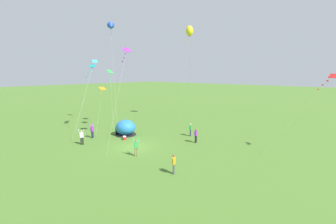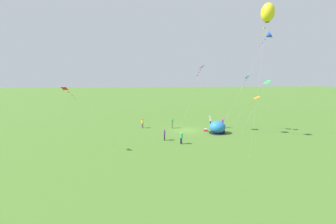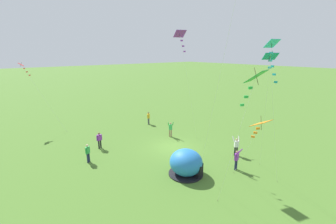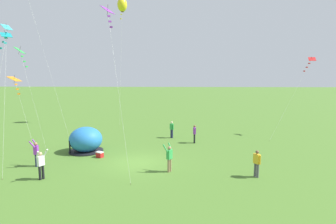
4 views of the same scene
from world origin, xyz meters
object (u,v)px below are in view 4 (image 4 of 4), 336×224
person_near_tent (172,129)px  kite_orange (15,82)px  person_arms_raised (169,157)px  person_strolling (257,162)px  person_with_toddler (36,152)px  kite_teal (5,40)px  kite_green (21,54)px  person_center_field (194,133)px  cooler_box (100,155)px  kite_cyan (6,33)px  person_watching_sky (41,164)px  kite_red (310,63)px  kite_yellow (122,5)px  popup_tent (86,140)px  kite_purple (108,15)px

person_near_tent → kite_orange: size_ratio=0.27×
person_arms_raised → person_strolling: bearing=-6.9°
person_with_toddler → kite_teal: size_ratio=0.20×
kite_orange → kite_green: 3.20m
person_center_field → person_arms_raised: bearing=-104.8°
cooler_box → kite_green: bearing=154.0°
person_with_toddler → kite_cyan: bearing=140.4°
person_arms_raised → kite_orange: (-13.25, 4.94, 4.83)m
person_watching_sky → kite_red: size_ratio=0.23×
kite_yellow → kite_green: bearing=-120.0°
kite_orange → kite_red: (27.44, 6.90, 1.86)m
kite_cyan → kite_green: size_ratio=1.15×
popup_tent → person_center_field: size_ratio=1.63×
person_near_tent → kite_green: size_ratio=0.19×
person_watching_sky → kite_cyan: bearing=134.2°
popup_tent → kite_yellow: bearing=89.2°
person_watching_sky → kite_green: bearing=125.2°
person_center_field → kite_green: (-15.83, -0.85, 7.36)m
kite_purple → kite_teal: kite_purple is taller
kite_orange → person_center_field: bearing=10.3°
person_near_tent → kite_yellow: (-6.80, 8.95, 14.59)m
kite_purple → kite_green: size_ratio=1.27×
person_arms_raised → person_center_field: 8.00m
person_watching_sky → kite_red: bearing=31.7°
person_strolling → person_center_field: 9.08m
person_arms_raised → kite_red: kite_red is taller
person_strolling → person_watching_sky: (-13.21, -1.02, 0.03)m
popup_tent → kite_cyan: bearing=-169.1°
person_strolling → kite_orange: size_ratio=0.27×
popup_tent → person_strolling: size_ratio=1.63×
popup_tent → person_with_toddler: (-2.15, -3.74, 0.00)m
kite_cyan → kite_green: (-1.18, 3.57, -1.20)m
popup_tent → person_watching_sky: popup_tent is taller
person_strolling → kite_purple: 14.32m
person_near_tent → person_strolling: same height
person_center_field → kite_teal: kite_teal is taller
kite_yellow → person_near_tent: bearing=-52.8°
kite_red → person_center_field: bearing=-161.3°
person_strolling → person_center_field: size_ratio=1.00×
person_with_toddler → person_near_tent: size_ratio=1.10×
person_with_toddler → person_watching_sky: (1.61, -2.31, -0.00)m
popup_tent → kite_purple: kite_purple is taller
popup_tent → person_near_tent: size_ratio=1.63×
cooler_box → kite_yellow: 22.08m
kite_cyan → kite_teal: (0.16, -0.52, -0.60)m
kite_cyan → cooler_box: bearing=-3.6°
kite_red → kite_purple: bearing=-153.9°
popup_tent → kite_cyan: 10.15m
kite_green → kite_yellow: bearing=60.0°
person_arms_raised → cooler_box: bearing=152.6°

